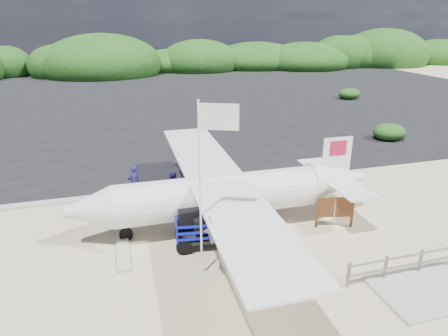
% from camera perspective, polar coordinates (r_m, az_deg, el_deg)
% --- Properties ---
extents(ground, '(160.00, 160.00, 0.00)m').
position_cam_1_polar(ground, '(18.02, 0.30, -8.88)').
color(ground, beige).
extents(asphalt_apron, '(90.00, 50.00, 0.04)m').
position_cam_1_polar(asphalt_apron, '(46.10, -10.32, 9.39)').
color(asphalt_apron, '#B2B2B2').
rests_on(asphalt_apron, ground).
extents(lagoon, '(9.00, 7.00, 0.40)m').
position_cam_1_polar(lagoon, '(19.34, -28.05, -9.37)').
color(lagoon, '#B2B2B2').
rests_on(lagoon, ground).
extents(walkway_pad, '(3.50, 2.50, 0.10)m').
position_cam_1_polar(walkway_pad, '(16.10, 26.94, -15.50)').
color(walkway_pad, '#B2B2B2').
rests_on(walkway_pad, ground).
extents(vegetation_band, '(124.00, 8.00, 4.40)m').
position_cam_1_polar(vegetation_band, '(70.72, -12.60, 13.16)').
color(vegetation_band, '#B2B2B2').
rests_on(vegetation_band, ground).
extents(fence, '(6.40, 2.00, 1.10)m').
position_cam_1_polar(fence, '(16.98, 25.96, -13.31)').
color(fence, '#B2B2B2').
rests_on(fence, ground).
extents(baggage_cart, '(3.32, 2.17, 1.56)m').
position_cam_1_polar(baggage_cart, '(17.08, -1.95, -10.72)').
color(baggage_cart, '#0D19CD').
rests_on(baggage_cart, ground).
extents(flagpole, '(1.41, 1.02, 6.51)m').
position_cam_1_polar(flagpole, '(15.35, -3.14, -14.80)').
color(flagpole, white).
rests_on(flagpole, ground).
extents(signboard, '(1.81, 0.61, 1.50)m').
position_cam_1_polar(signboard, '(18.96, 15.31, -8.09)').
color(signboard, brown).
rests_on(signboard, ground).
extents(crew_a, '(0.81, 0.70, 1.88)m').
position_cam_1_polar(crew_a, '(21.01, -12.73, -2.05)').
color(crew_a, '#1B1655').
rests_on(crew_a, ground).
extents(crew_b, '(1.06, 0.90, 1.94)m').
position_cam_1_polar(crew_b, '(19.68, -7.30, -3.21)').
color(crew_b, '#1B1655').
rests_on(crew_b, ground).
extents(crew_c, '(0.93, 0.52, 1.50)m').
position_cam_1_polar(crew_c, '(20.53, 7.31, -2.82)').
color(crew_c, '#1B1655').
rests_on(crew_c, ground).
extents(aircraft_large, '(16.51, 16.51, 4.87)m').
position_cam_1_polar(aircraft_large, '(42.07, 13.97, 8.02)').
color(aircraft_large, '#B2B2B2').
rests_on(aircraft_large, ground).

